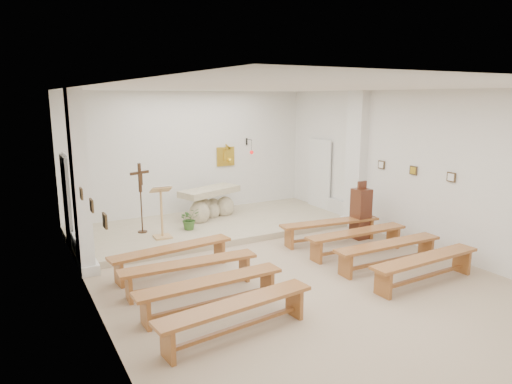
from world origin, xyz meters
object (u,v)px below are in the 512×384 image
lectern (162,212)px  crucifix_stand (141,193)px  altar (209,205)px  bench_right_second (357,237)px  donation_pedestal (361,213)px  bench_right_third (388,249)px  bench_left_second (190,269)px  bench_right_fourth (426,264)px  bench_right_front (330,226)px  bench_left_fourth (237,311)px  bench_left_front (172,253)px  bench_left_third (211,288)px

lectern → crucifix_stand: crucifix_stand is taller
altar → bench_right_second: bearing=-85.0°
lectern → donation_pedestal: (4.30, -1.86, -0.16)m
altar → donation_pedestal: donation_pedestal is taller
donation_pedestal → bench_right_third: (-0.85, -1.76, -0.23)m
bench_left_second → bench_right_third: size_ratio=1.00×
altar → donation_pedestal: 4.00m
donation_pedestal → bench_right_fourth: size_ratio=0.57×
lectern → bench_right_fourth: 5.72m
altar → bench_right_fourth: altar is taller
bench_right_third → bench_right_front: bearing=91.5°
bench_left_fourth → bench_right_fourth: size_ratio=1.01×
altar → bench_left_fourth: bearing=-129.6°
crucifix_stand → bench_right_second: size_ratio=0.68×
crucifix_stand → donation_pedestal: bearing=-49.3°
bench_right_front → bench_right_fourth: (0.00, -2.76, 0.00)m
bench_right_front → bench_right_fourth: 2.76m
lectern → bench_right_front: lectern is taller
bench_right_front → bench_right_second: same height
lectern → crucifix_stand: bearing=116.0°
bench_right_third → bench_left_fourth: 3.94m
bench_left_front → bench_right_fourth: same height
lectern → bench_right_third: 5.02m
bench_left_second → donation_pedestal: bearing=13.0°
bench_right_front → bench_right_fourth: size_ratio=1.01×
bench_right_fourth → crucifix_stand: bearing=123.9°
altar → bench_left_fourth: 6.05m
bench_left_second → bench_right_second: bearing=2.8°
bench_right_third → bench_left_fourth: size_ratio=0.99×
altar → bench_left_fourth: size_ratio=0.74×
bench_right_third → lectern: bearing=135.1°
bench_left_front → bench_left_third: 1.84m
donation_pedestal → bench_left_second: 4.75m
lectern → donation_pedestal: lectern is taller
lectern → bench_left_second: (-0.37, -2.70, -0.38)m
crucifix_stand → bench_left_third: size_ratio=0.68×
bench_right_front → bench_right_third: (0.00, -1.84, 0.00)m
bench_left_second → bench_left_fourth: 1.84m
donation_pedestal → lectern: bearing=156.5°
altar → bench_left_third: 5.19m
bench_right_front → bench_left_fourth: same height
crucifix_stand → bench_left_second: bearing=-112.0°
bench_left_third → bench_left_fourth: bearing=-91.5°
bench_left_second → bench_left_third: 0.92m
altar → bench_right_front: size_ratio=0.74×
bench_left_front → altar: bearing=48.3°
bench_left_third → bench_right_third: size_ratio=1.00×
crucifix_stand → bench_right_third: bearing=-69.4°
crucifix_stand → donation_pedestal: (4.59, -2.53, -0.50)m
altar → crucifix_stand: (-1.96, -0.49, 0.63)m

